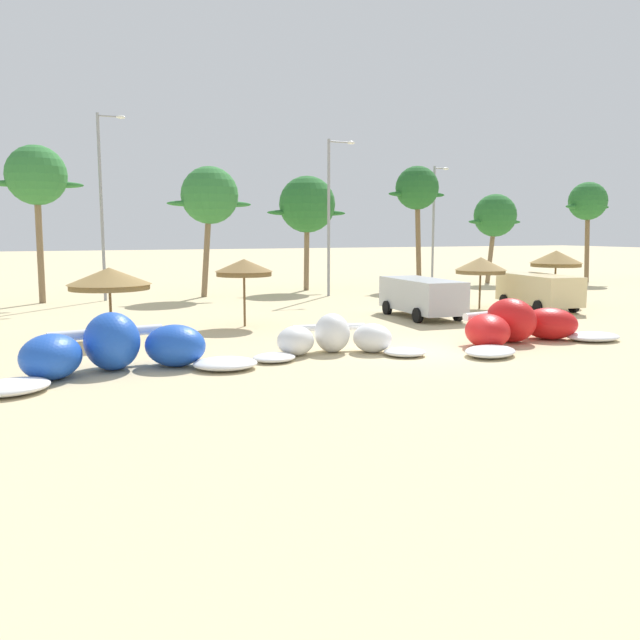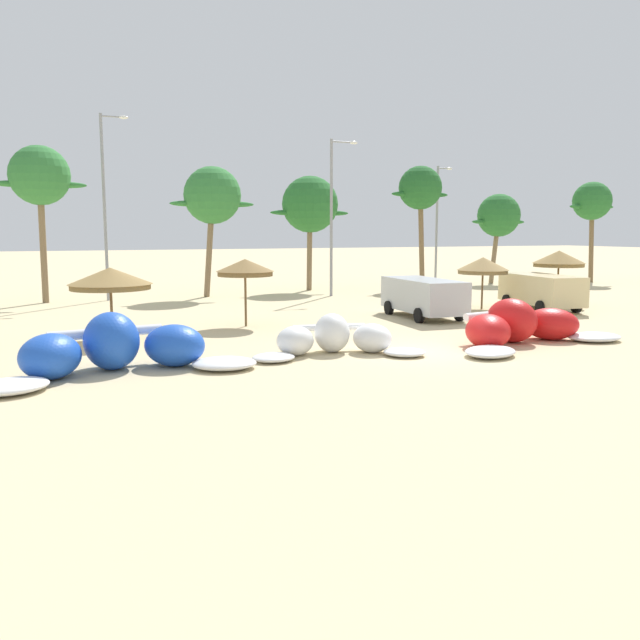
{
  "view_description": "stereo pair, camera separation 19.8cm",
  "coord_description": "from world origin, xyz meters",
  "px_view_note": "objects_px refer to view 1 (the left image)",
  "views": [
    {
      "loc": [
        -12.19,
        -18.92,
        4.09
      ],
      "look_at": [
        -3.09,
        2.0,
        1.0
      ],
      "focal_mm": 36.88,
      "sensor_mm": 36.0,
      "label": 1
    },
    {
      "loc": [
        -12.01,
        -19.0,
        4.09
      ],
      "look_at": [
        -3.09,
        2.0,
        1.0
      ],
      "focal_mm": 36.88,
      "sensor_mm": 36.0,
      "label": 2
    }
  ],
  "objects_px": {
    "palm_left_of_gap": "(210,196)",
    "parked_van": "(537,289)",
    "palm_left": "(36,177)",
    "lamppost_east_center": "(435,219)",
    "palm_center_left": "(307,205)",
    "kite_far_left": "(116,350)",
    "lamppost_west_center": "(331,210)",
    "kite_left": "(334,339)",
    "lamppost_west": "(103,199)",
    "beach_umbrella_middle": "(244,268)",
    "beach_umbrella_outermost": "(556,259)",
    "palm_right_of_gap": "(495,216)",
    "beach_umbrella_near_palms": "(481,265)",
    "parked_car_second": "(420,295)",
    "kite_left_of_center": "(519,327)",
    "beach_umbrella_near_van": "(109,279)",
    "palm_center_right": "(417,189)",
    "palm_right": "(588,202)"
  },
  "relations": [
    {
      "from": "beach_umbrella_near_palms",
      "to": "parked_car_second",
      "type": "height_order",
      "value": "beach_umbrella_near_palms"
    },
    {
      "from": "beach_umbrella_near_van",
      "to": "beach_umbrella_near_palms",
      "type": "xyz_separation_m",
      "value": [
        19.05,
        2.86,
        -0.04
      ]
    },
    {
      "from": "palm_left",
      "to": "palm_right_of_gap",
      "type": "xyz_separation_m",
      "value": [
        33.09,
        1.69,
        -1.84
      ]
    },
    {
      "from": "beach_umbrella_outermost",
      "to": "parked_car_second",
      "type": "distance_m",
      "value": 9.83
    },
    {
      "from": "palm_left_of_gap",
      "to": "palm_center_left",
      "type": "relative_size",
      "value": 1.03
    },
    {
      "from": "kite_left",
      "to": "beach_umbrella_near_palms",
      "type": "distance_m",
      "value": 15.28
    },
    {
      "from": "beach_umbrella_near_van",
      "to": "palm_right_of_gap",
      "type": "relative_size",
      "value": 0.44
    },
    {
      "from": "beach_umbrella_near_van",
      "to": "palm_left_of_gap",
      "type": "xyz_separation_m",
      "value": [
        7.65,
        15.05,
        3.89
      ]
    },
    {
      "from": "palm_left_of_gap",
      "to": "palm_center_right",
      "type": "relative_size",
      "value": 0.92
    },
    {
      "from": "kite_left_of_center",
      "to": "beach_umbrella_near_palms",
      "type": "distance_m",
      "value": 11.03
    },
    {
      "from": "kite_left_of_center",
      "to": "palm_center_right",
      "type": "relative_size",
      "value": 0.9
    },
    {
      "from": "palm_right_of_gap",
      "to": "lamppost_west_center",
      "type": "bearing_deg",
      "value": -164.88
    },
    {
      "from": "parked_van",
      "to": "kite_far_left",
      "type": "bearing_deg",
      "value": -161.54
    },
    {
      "from": "palm_center_right",
      "to": "palm_left",
      "type": "bearing_deg",
      "value": -178.9
    },
    {
      "from": "kite_left",
      "to": "palm_center_left",
      "type": "bearing_deg",
      "value": 69.75
    },
    {
      "from": "beach_umbrella_middle",
      "to": "palm_left_of_gap",
      "type": "relative_size",
      "value": 0.36
    },
    {
      "from": "lamppost_west",
      "to": "parked_van",
      "type": "bearing_deg",
      "value": -33.96
    },
    {
      "from": "palm_right_of_gap",
      "to": "beach_umbrella_middle",
      "type": "bearing_deg",
      "value": -148.8
    },
    {
      "from": "lamppost_west",
      "to": "lamppost_west_center",
      "type": "distance_m",
      "value": 13.66
    },
    {
      "from": "kite_left",
      "to": "beach_umbrella_outermost",
      "type": "xyz_separation_m",
      "value": [
        17.35,
        8.39,
        2.09
      ]
    },
    {
      "from": "kite_left",
      "to": "lamppost_east_center",
      "type": "distance_m",
      "value": 30.99
    },
    {
      "from": "lamppost_west",
      "to": "lamppost_east_center",
      "type": "distance_m",
      "value": 24.83
    },
    {
      "from": "parked_car_second",
      "to": "palm_left_of_gap",
      "type": "relative_size",
      "value": 0.66
    },
    {
      "from": "kite_left_of_center",
      "to": "lamppost_west_center",
      "type": "height_order",
      "value": "lamppost_west_center"
    },
    {
      "from": "palm_left_of_gap",
      "to": "beach_umbrella_middle",
      "type": "bearing_deg",
      "value": -98.24
    },
    {
      "from": "kite_left",
      "to": "lamppost_west_center",
      "type": "height_order",
      "value": "lamppost_west_center"
    },
    {
      "from": "beach_umbrella_near_van",
      "to": "palm_center_left",
      "type": "relative_size",
      "value": 0.39
    },
    {
      "from": "palm_right",
      "to": "lamppost_east_center",
      "type": "bearing_deg",
      "value": 164.92
    },
    {
      "from": "beach_umbrella_middle",
      "to": "lamppost_west",
      "type": "bearing_deg",
      "value": 107.77
    },
    {
      "from": "beach_umbrella_near_palms",
      "to": "palm_left",
      "type": "xyz_separation_m",
      "value": [
        -21.21,
        12.32,
        4.8
      ]
    },
    {
      "from": "beach_umbrella_middle",
      "to": "palm_center_right",
      "type": "distance_m",
      "value": 22.75
    },
    {
      "from": "parked_van",
      "to": "parked_car_second",
      "type": "distance_m",
      "value": 7.37
    },
    {
      "from": "palm_left",
      "to": "beach_umbrella_outermost",
      "type": "bearing_deg",
      "value": -25.73
    },
    {
      "from": "lamppost_west_center",
      "to": "lamppost_east_center",
      "type": "relative_size",
      "value": 1.08
    },
    {
      "from": "palm_right_of_gap",
      "to": "lamppost_west_center",
      "type": "relative_size",
      "value": 0.72
    },
    {
      "from": "lamppost_west",
      "to": "lamppost_west_center",
      "type": "height_order",
      "value": "lamppost_west"
    },
    {
      "from": "kite_left",
      "to": "lamppost_west",
      "type": "xyz_separation_m",
      "value": [
        -5.22,
        20.94,
        5.44
      ]
    },
    {
      "from": "beach_umbrella_outermost",
      "to": "palm_center_right",
      "type": "distance_m",
      "value": 13.83
    },
    {
      "from": "palm_right",
      "to": "beach_umbrella_near_van",
      "type": "bearing_deg",
      "value": -159.05
    },
    {
      "from": "kite_far_left",
      "to": "lamppost_west_center",
      "type": "distance_m",
      "value": 24.38
    },
    {
      "from": "palm_right",
      "to": "lamppost_east_center",
      "type": "distance_m",
      "value": 12.73
    },
    {
      "from": "palm_left",
      "to": "lamppost_east_center",
      "type": "height_order",
      "value": "lamppost_east_center"
    },
    {
      "from": "kite_left",
      "to": "palm_left",
      "type": "distance_m",
      "value": 23.66
    },
    {
      "from": "parked_van",
      "to": "palm_right",
      "type": "bearing_deg",
      "value": 38.49
    },
    {
      "from": "kite_far_left",
      "to": "beach_umbrella_near_van",
      "type": "distance_m",
      "value": 6.18
    },
    {
      "from": "kite_left",
      "to": "kite_left_of_center",
      "type": "relative_size",
      "value": 0.75
    },
    {
      "from": "palm_left_of_gap",
      "to": "parked_van",
      "type": "bearing_deg",
      "value": -44.07
    },
    {
      "from": "palm_left_of_gap",
      "to": "lamppost_west_center",
      "type": "distance_m",
      "value": 7.58
    },
    {
      "from": "beach_umbrella_middle",
      "to": "beach_umbrella_outermost",
      "type": "height_order",
      "value": "beach_umbrella_outermost"
    },
    {
      "from": "beach_umbrella_outermost",
      "to": "lamppost_east_center",
      "type": "relative_size",
      "value": 0.34
    }
  ]
}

